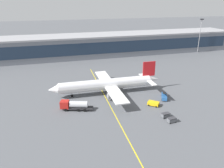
% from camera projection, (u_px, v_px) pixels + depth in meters
% --- Properties ---
extents(ground_plane, '(700.00, 700.00, 0.00)m').
position_uv_depth(ground_plane, '(122.00, 101.00, 80.44)').
color(ground_plane, '#515459').
extents(apron_lead_in_line, '(3.53, 79.95, 0.01)m').
position_uv_depth(apron_lead_in_line, '(107.00, 101.00, 80.89)').
color(apron_lead_in_line, yellow).
rests_on(apron_lead_in_line, ground_plane).
extents(terminal_building, '(221.86, 22.39, 13.65)m').
position_uv_depth(terminal_building, '(75.00, 46.00, 140.60)').
color(terminal_building, slate).
rests_on(terminal_building, ground_plane).
extents(main_airliner, '(44.35, 35.07, 11.71)m').
position_uv_depth(main_airliner, '(107.00, 84.00, 86.01)').
color(main_airliner, white).
rests_on(main_airliner, ground_plane).
extents(fuel_tanker, '(11.04, 5.76, 3.25)m').
position_uv_depth(fuel_tanker, '(74.00, 105.00, 73.70)').
color(fuel_tanker, '#232326').
rests_on(fuel_tanker, ground_plane).
extents(belt_loader, '(4.45, 6.73, 3.49)m').
position_uv_depth(belt_loader, '(164.00, 96.00, 82.50)').
color(belt_loader, '#285B9E').
rests_on(belt_loader, ground_plane).
extents(pushback_tug, '(4.35, 4.27, 1.40)m').
position_uv_depth(pushback_tug, '(154.00, 103.00, 77.00)').
color(pushback_tug, yellow).
rests_on(pushback_tug, ground_plane).
extents(baggage_cart_0, '(2.78, 1.84, 1.48)m').
position_uv_depth(baggage_cart_0, '(172.00, 120.00, 66.56)').
color(baggage_cart_0, '#595B60').
rests_on(baggage_cart_0, ground_plane).
extents(baggage_cart_1, '(2.78, 1.84, 1.48)m').
position_uv_depth(baggage_cart_1, '(166.00, 115.00, 69.33)').
color(baggage_cart_1, '#595B60').
rests_on(baggage_cart_1, ground_plane).
extents(apron_light_mast_0, '(2.80, 0.50, 22.82)m').
position_uv_depth(apron_light_mast_0, '(200.00, 33.00, 149.56)').
color(apron_light_mast_0, gray).
rests_on(apron_light_mast_0, ground_plane).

